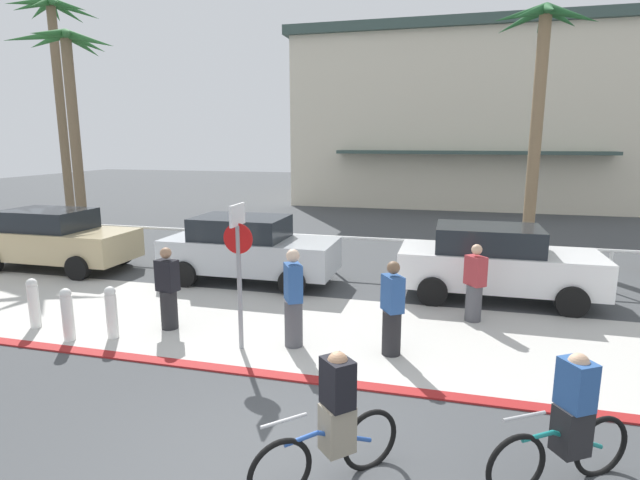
{
  "coord_description": "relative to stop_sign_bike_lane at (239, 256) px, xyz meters",
  "views": [
    {
      "loc": [
        1.88,
        -4.62,
        3.6
      ],
      "look_at": [
        -0.9,
        6.0,
        1.41
      ],
      "focal_mm": 28.18,
      "sensor_mm": 36.0,
      "label": 1
    }
  ],
  "objects": [
    {
      "name": "building_backdrop",
      "position": [
        4.2,
        24.81,
        3.09
      ],
      "size": [
        19.47,
        13.07,
        9.49
      ],
      "color": "beige",
      "rests_on": "ground"
    },
    {
      "name": "ground_plane",
      "position": [
        1.55,
        6.98,
        -1.68
      ],
      "size": [
        80.0,
        80.0,
        0.0
      ],
      "primitive_type": "plane",
      "color": "#424447"
    },
    {
      "name": "car_white_2",
      "position": [
        4.48,
        4.15,
        -0.81
      ],
      "size": [
        4.4,
        2.02,
        1.69
      ],
      "color": "white",
      "rests_on": "ground"
    },
    {
      "name": "bollard_0",
      "position": [
        -4.28,
        -0.08,
        -1.16
      ],
      "size": [
        0.2,
        0.2,
        1.0
      ],
      "color": "white",
      "rests_on": "ground"
    },
    {
      "name": "cyclist_teal_0",
      "position": [
        4.73,
        -2.37,
        -0.98
      ],
      "size": [
        1.57,
        1.02,
        1.5
      ],
      "color": "black",
      "rests_on": "ground"
    },
    {
      "name": "rail_fence",
      "position": [
        1.55,
        5.48,
        -0.84
      ],
      "size": [
        25.08,
        0.08,
        1.04
      ],
      "color": "white",
      "rests_on": "ground"
    },
    {
      "name": "pedestrian_1",
      "position": [
        0.85,
        0.34,
        -0.85
      ],
      "size": [
        0.44,
        0.48,
        1.77
      ],
      "color": "#4C4C51",
      "rests_on": "ground"
    },
    {
      "name": "pedestrian_3",
      "position": [
        -1.73,
        0.54,
        -0.93
      ],
      "size": [
        0.44,
        0.38,
        1.62
      ],
      "color": "#232326",
      "rests_on": "ground"
    },
    {
      "name": "pedestrian_0",
      "position": [
        2.57,
        0.42,
        -0.92
      ],
      "size": [
        0.44,
        0.48,
        1.65
      ],
      "color": "#232326",
      "rests_on": "ground"
    },
    {
      "name": "palm_tree_0",
      "position": [
        -12.45,
        10.45,
        5.29
      ],
      "size": [
        3.3,
        3.14,
        9.21
      ],
      "color": "#756047",
      "rests_on": "ground"
    },
    {
      "name": "car_tan_0",
      "position": [
        -7.35,
        3.9,
        -0.81
      ],
      "size": [
        4.4,
        2.02,
        1.69
      ],
      "color": "tan",
      "rests_on": "ground"
    },
    {
      "name": "curb_paint",
      "position": [
        1.55,
        -0.82,
        -1.66
      ],
      "size": [
        44.0,
        0.24,
        0.03
      ],
      "primitive_type": "cube",
      "color": "maroon",
      "rests_on": "ground"
    },
    {
      "name": "palm_tree_2",
      "position": [
        5.82,
        9.19,
        3.97
      ],
      "size": [
        2.96,
        2.95,
        7.52
      ],
      "color": "#846B4C",
      "rests_on": "ground"
    },
    {
      "name": "car_silver_1",
      "position": [
        -1.54,
        4.06,
        -0.81
      ],
      "size": [
        4.4,
        2.02,
        1.69
      ],
      "color": "#B2B7BC",
      "rests_on": "ground"
    },
    {
      "name": "palm_tree_1",
      "position": [
        -9.53,
        7.62,
        3.93
      ],
      "size": [
        3.45,
        3.28,
        7.31
      ],
      "color": "#756047",
      "rests_on": "ground"
    },
    {
      "name": "sidewalk_strip",
      "position": [
        1.55,
        1.18,
        -1.67
      ],
      "size": [
        44.0,
        4.0,
        0.02
      ],
      "primitive_type": "cube",
      "color": "beige",
      "rests_on": "ground"
    },
    {
      "name": "stop_sign_bike_lane",
      "position": [
        0.0,
        0.0,
        0.0
      ],
      "size": [
        0.52,
        0.56,
        2.56
      ],
      "color": "gray",
      "rests_on": "ground"
    },
    {
      "name": "bollard_2",
      "position": [
        -3.17,
        -0.46,
        -1.16
      ],
      "size": [
        0.2,
        0.2,
        1.0
      ],
      "color": "white",
      "rests_on": "ground"
    },
    {
      "name": "cyclist_blue_1",
      "position": [
        2.35,
        -2.96,
        -0.98
      ],
      "size": [
        1.35,
        1.31,
        1.5
      ],
      "color": "black",
      "rests_on": "ground"
    },
    {
      "name": "bollard_1",
      "position": [
        -2.48,
        -0.16,
        -1.16
      ],
      "size": [
        0.2,
        0.2,
        1.0
      ],
      "color": "white",
      "rests_on": "ground"
    },
    {
      "name": "pedestrian_2",
      "position": [
        3.97,
        2.46,
        -0.95
      ],
      "size": [
        0.45,
        0.48,
        1.59
      ],
      "color": "#4C4C51",
      "rests_on": "ground"
    }
  ]
}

